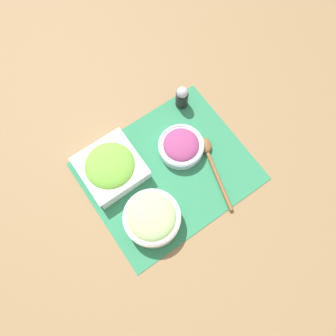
{
  "coord_description": "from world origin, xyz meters",
  "views": [
    {
      "loc": [
        -0.18,
        -0.26,
        0.97
      ],
      "look_at": [
        0.0,
        0.0,
        0.03
      ],
      "focal_mm": 35.0,
      "sensor_mm": 36.0,
      "label": 1
    }
  ],
  "objects": [
    {
      "name": "lettuce_bowl",
      "position": [
        -0.14,
        0.1,
        0.04
      ],
      "size": [
        0.18,
        0.18,
        0.08
      ],
      "color": "white",
      "rests_on": "placemat"
    },
    {
      "name": "ground_plane",
      "position": [
        0.0,
        0.0,
        0.0
      ],
      "size": [
        3.0,
        3.0,
        0.0
      ],
      "primitive_type": "plane",
      "color": "olive"
    },
    {
      "name": "wooden_spoon",
      "position": [
        0.13,
        -0.04,
        0.01
      ],
      "size": [
        0.09,
        0.24,
        0.02
      ],
      "color": "brown",
      "rests_on": "placemat"
    },
    {
      "name": "onion_bowl",
      "position": [
        0.07,
        0.04,
        0.03
      ],
      "size": [
        0.14,
        0.14,
        0.05
      ],
      "color": "silver",
      "rests_on": "placemat"
    },
    {
      "name": "pepper_shaker",
      "position": [
        0.17,
        0.17,
        0.05
      ],
      "size": [
        0.04,
        0.04,
        0.09
      ],
      "color": "black",
      "rests_on": "placemat"
    },
    {
      "name": "placemat",
      "position": [
        0.0,
        0.0,
        0.0
      ],
      "size": [
        0.49,
        0.4,
        0.0
      ],
      "color": "#2D7A51",
      "rests_on": "ground_plane"
    },
    {
      "name": "cucumber_bowl",
      "position": [
        -0.12,
        -0.1,
        0.05
      ],
      "size": [
        0.16,
        0.16,
        0.08
      ],
      "color": "silver",
      "rests_on": "placemat"
    }
  ]
}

